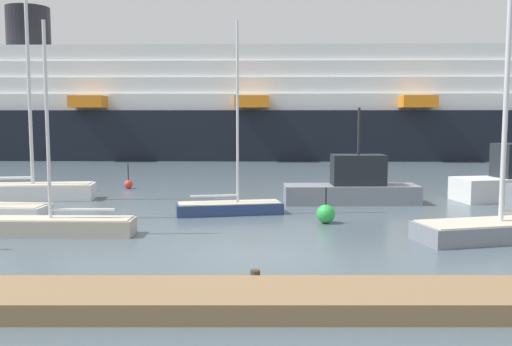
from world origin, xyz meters
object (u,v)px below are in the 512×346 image
(sailboat_5, at_px, (230,205))
(channel_buoy_1, at_px, (129,184))
(channel_buoy_0, at_px, (326,214))
(fishing_boat_0, at_px, (354,186))
(cruise_ship, at_px, (180,109))
(sailboat_1, at_px, (22,188))
(sailboat_0, at_px, (62,224))

(sailboat_5, height_order, channel_buoy_1, sailboat_5)
(channel_buoy_0, xyz_separation_m, channel_buoy_1, (-10.59, 11.14, -0.11))
(sailboat_5, distance_m, fishing_boat_0, 6.83)
(sailboat_5, bearing_deg, cruise_ship, 90.66)
(sailboat_1, bearing_deg, sailboat_0, -65.91)
(sailboat_0, relative_size, cruise_ship, 0.08)
(sailboat_1, relative_size, cruise_ship, 0.13)
(sailboat_1, bearing_deg, cruise_ship, 76.78)
(sailboat_1, bearing_deg, sailboat_5, -27.06)
(sailboat_0, xyz_separation_m, channel_buoy_1, (-0.63, 13.47, -0.15))
(cruise_ship, bearing_deg, channel_buoy_0, -72.57)
(sailboat_1, distance_m, channel_buoy_0, 16.33)
(channel_buoy_0, xyz_separation_m, cruise_ship, (-11.18, 38.49, 4.77))
(cruise_ship, bearing_deg, fishing_boat_0, -67.07)
(sailboat_1, height_order, sailboat_5, sailboat_1)
(fishing_boat_0, height_order, channel_buoy_0, fishing_boat_0)
(cruise_ship, bearing_deg, sailboat_0, -87.05)
(sailboat_1, xyz_separation_m, fishing_boat_0, (17.08, -1.05, 0.25))
(channel_buoy_1, bearing_deg, sailboat_5, -53.81)
(sailboat_0, distance_m, fishing_boat_0, 14.21)
(sailboat_0, distance_m, channel_buoy_0, 10.23)
(sailboat_1, height_order, fishing_boat_0, sailboat_1)
(sailboat_0, height_order, sailboat_5, sailboat_5)
(fishing_boat_0, relative_size, channel_buoy_1, 4.43)
(channel_buoy_1, bearing_deg, fishing_boat_0, -24.91)
(sailboat_0, bearing_deg, sailboat_1, -58.54)
(sailboat_1, bearing_deg, fishing_boat_0, -9.89)
(sailboat_5, distance_m, channel_buoy_0, 4.57)
(sailboat_5, height_order, channel_buoy_0, sailboat_5)
(channel_buoy_0, height_order, channel_buoy_1, channel_buoy_1)
(channel_buoy_0, bearing_deg, sailboat_5, 151.71)
(sailboat_0, xyz_separation_m, channel_buoy_0, (9.96, 2.32, -0.04))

